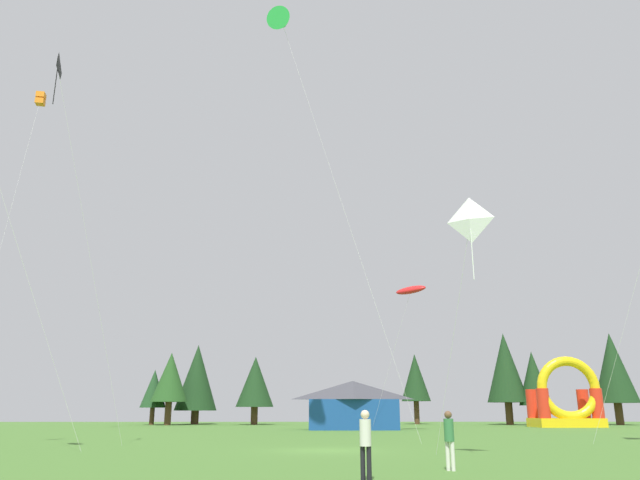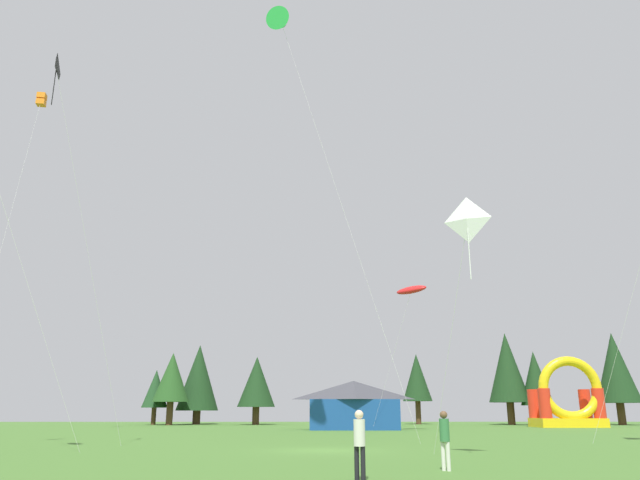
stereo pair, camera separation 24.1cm
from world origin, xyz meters
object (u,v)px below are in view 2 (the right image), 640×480
Objects in this scene: kite_black_diamond at (55,71)px; person_midfield at (445,435)px; kite_green_delta at (281,23)px; kite_white_diamond at (466,222)px; festival_tent at (354,405)px; person_far_side at (359,438)px; inflatable_orange_dome at (568,402)px; kite_orange_box at (41,101)px; kite_red_parafoil at (411,290)px.

kite_black_diamond is 24.03m from person_midfield.
kite_green_delta is 16.65× the size of person_midfield.
kite_white_diamond reaches higher than festival_tent.
person_midfield is (-1.90, -3.09, -7.49)m from kite_white_diamond.
kite_black_diamond reaches higher than person_far_side.
kite_black_diamond is 2.68× the size of inflatable_orange_dome.
kite_orange_box is 2.94× the size of kite_white_diamond.
inflatable_orange_dome is at bearing 42.99° from kite_green_delta.
person_far_side is at bearing -35.88° from kite_black_diamond.
kite_black_diamond reaches higher than inflatable_orange_dome.
person_midfield is at bearing -45.40° from kite_orange_box.
person_midfield is at bearing -98.08° from kite_red_parafoil.
kite_white_diamond is 0.78× the size of kite_red_parafoil.
kite_white_diamond is at bearing -95.07° from kite_red_parafoil.
kite_green_delta is 23.31m from kite_red_parafoil.
kite_white_diamond reaches higher than inflatable_orange_dome.
inflatable_orange_dome is (21.13, 41.95, 1.36)m from person_midfield.
kite_white_diamond is at bearing -107.80° from person_far_side.
kite_white_diamond reaches higher than person_midfield.
kite_green_delta reaches higher than kite_orange_box.
person_far_side is (-4.58, -5.62, -7.47)m from kite_white_diamond.
kite_white_diamond reaches higher than person_far_side.
person_far_side is at bearing -93.68° from festival_tent.
kite_orange_box is at bearing 117.56° from kite_black_diamond.
person_far_side is (-7.02, -33.13, -10.20)m from kite_red_parafoil.
kite_white_diamond is 0.33× the size of kite_green_delta.
inflatable_orange_dome is 0.88× the size of festival_tent.
kite_green_delta reaches higher than kite_black_diamond.
inflatable_orange_dome is (23.81, 44.47, 1.34)m from person_far_side.
kite_orange_box is at bearing 140.09° from kite_white_diamond.
kite_orange_box is 1.50× the size of kite_black_diamond.
inflatable_orange_dome is at bearing 34.05° from kite_red_parafoil.
person_far_side is (13.49, -9.76, -16.23)m from kite_black_diamond.
kite_white_diamond is 43.79m from inflatable_orange_dome.
kite_black_diamond reaches higher than kite_white_diamond.
person_far_side is 50.47m from inflatable_orange_dome.
festival_tent is (26.08, 8.50, -24.22)m from kite_orange_box.
kite_red_parafoil reaches higher than inflatable_orange_dome.
kite_green_delta is 3.65× the size of festival_tent.
kite_orange_box is 3.55× the size of festival_tent.
person_midfield is (-4.34, -30.60, -10.21)m from kite_red_parafoil.
inflatable_orange_dome is at bearing 103.02° from person_midfield.
festival_tent reaches higher than person_far_side.
kite_orange_box reaches higher than person_far_side.
kite_orange_box is 55.29m from inflatable_orange_dome.
kite_white_diamond is at bearing -116.33° from inflatable_orange_dome.
kite_black_diamond is 10.59× the size of person_far_side.
kite_black_diamond reaches higher than kite_red_parafoil.
kite_black_diamond is 10.77× the size of person_midfield.
kite_red_parafoil reaches higher than kite_white_diamond.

